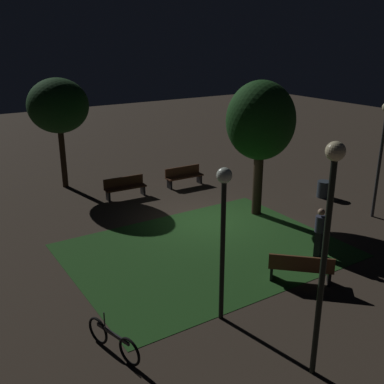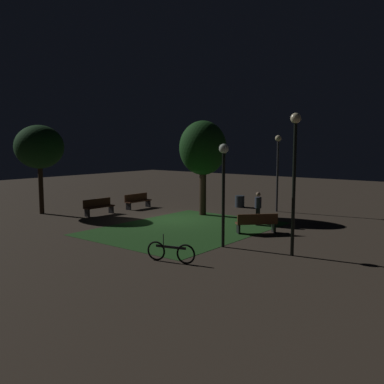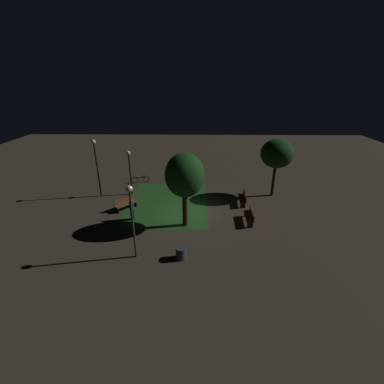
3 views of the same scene
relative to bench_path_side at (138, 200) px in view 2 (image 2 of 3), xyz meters
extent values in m
plane|color=#3D3328|center=(1.50, 4.19, -0.48)|extent=(60.00, 60.00, 0.00)
cube|color=#23511E|center=(2.98, 6.15, -0.48)|extent=(8.59, 6.48, 0.01)
cube|color=brown|center=(0.00, 0.08, -0.03)|extent=(1.81, 0.53, 0.06)
cube|color=brown|center=(0.00, -0.13, 0.20)|extent=(1.80, 0.11, 0.40)
cube|color=black|center=(-0.80, 0.10, -0.27)|extent=(0.09, 0.39, 0.42)
cube|color=black|center=(0.80, 0.05, -0.27)|extent=(0.09, 0.39, 0.42)
cube|color=#422314|center=(2.99, 0.08, -0.03)|extent=(1.82, 0.57, 0.06)
cube|color=#422314|center=(2.98, -0.13, 0.20)|extent=(1.80, 0.15, 0.40)
cube|color=black|center=(2.20, 0.12, -0.27)|extent=(0.10, 0.39, 0.42)
cube|color=black|center=(3.79, 0.03, -0.27)|extent=(0.10, 0.39, 0.42)
cube|color=brown|center=(1.80, 9.20, -0.03)|extent=(1.63, 1.59, 0.06)
cube|color=brown|center=(1.95, 9.35, 0.20)|extent=(1.34, 1.29, 0.40)
cube|color=black|center=(2.38, 8.65, -0.27)|extent=(0.32, 0.33, 0.42)
cube|color=black|center=(1.22, 9.76, -0.27)|extent=(0.32, 0.33, 0.42)
cylinder|color=#2D2116|center=(-0.54, 4.54, 1.01)|extent=(0.37, 0.37, 2.97)
ellipsoid|color=#194719|center=(-0.54, 4.54, 3.20)|extent=(2.57, 2.57, 2.93)
cylinder|color=#2D2116|center=(4.71, -2.82, 1.02)|extent=(0.26, 0.26, 3.00)
ellipsoid|color=#143816|center=(4.71, -2.82, 3.25)|extent=(2.66, 2.66, 2.40)
cylinder|color=black|center=(4.29, 12.04, 1.82)|extent=(0.12, 0.12, 4.60)
sphere|color=#F4E5B2|center=(4.29, 12.04, 4.27)|extent=(0.36, 0.36, 0.36)
cylinder|color=#333338|center=(-4.12, 7.21, 1.55)|extent=(0.12, 0.12, 4.06)
sphere|color=#F4E5B2|center=(-4.12, 7.21, 3.73)|extent=(0.36, 0.36, 0.36)
cylinder|color=black|center=(4.76, 9.45, 1.30)|extent=(0.12, 0.12, 3.56)
sphere|color=white|center=(4.76, 9.45, 3.23)|extent=(0.36, 0.36, 0.36)
cylinder|color=#2D3842|center=(-4.25, 4.63, -0.12)|extent=(0.58, 0.58, 0.71)
torus|color=black|center=(7.40, 9.77, -0.15)|extent=(0.23, 0.65, 0.66)
torus|color=black|center=(7.68, 8.72, -0.15)|extent=(0.23, 0.65, 0.66)
cube|color=#232328|center=(7.54, 9.24, 0.03)|extent=(0.33, 1.05, 0.08)
cylinder|color=#232328|center=(7.61, 8.98, 0.25)|extent=(0.03, 0.03, 0.40)
cube|color=black|center=(0.19, 8.38, -0.06)|extent=(0.34, 0.31, 0.84)
cylinder|color=#33384C|center=(0.19, 8.38, 0.62)|extent=(0.32, 0.32, 0.52)
sphere|color=tan|center=(0.19, 8.38, 1.02)|extent=(0.22, 0.22, 0.22)
camera|label=1|loc=(10.60, 17.20, 6.20)|focal=42.60mm
camera|label=2|loc=(17.61, 18.04, 3.39)|focal=38.87mm
camera|label=3|loc=(-16.51, 3.80, 8.92)|focal=24.70mm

